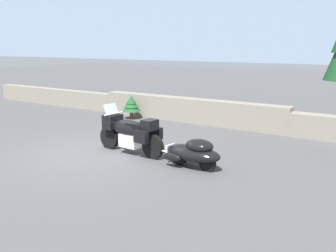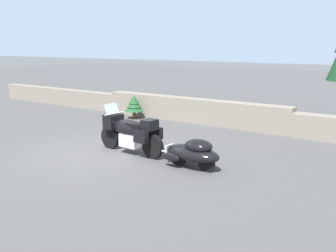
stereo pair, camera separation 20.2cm
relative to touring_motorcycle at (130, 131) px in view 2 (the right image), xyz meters
name	(u,v)px [view 2 (the right image)]	position (x,y,z in m)	size (l,w,h in m)	color
ground_plane	(95,153)	(-0.83, -0.55, -0.62)	(80.00, 80.00, 0.00)	#4C4C4F
stone_guard_wall	(202,113)	(-0.33, 4.68, -0.19)	(24.00, 0.60, 0.94)	gray
touring_motorcycle	(130,131)	(0.00, 0.00, 0.00)	(2.31, 0.84, 1.33)	black
car_shaped_trailer	(193,152)	(2.13, -0.15, -0.21)	(2.22, 0.83, 0.76)	black
pine_sapling_near	(134,104)	(-3.14, 3.95, -0.02)	(0.76, 0.76, 0.97)	brown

